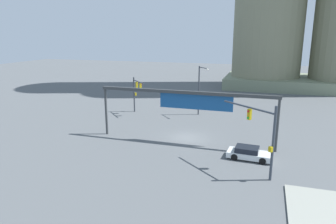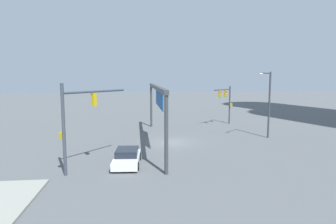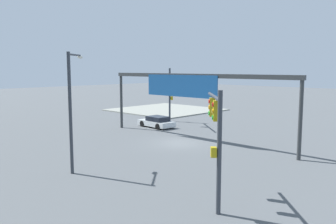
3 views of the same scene
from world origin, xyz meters
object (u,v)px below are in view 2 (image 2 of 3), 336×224
(sedan_car_approaching, at_px, (127,157))
(traffic_signal_opposite_side, at_px, (226,99))
(streetlamp_curved_arm, at_px, (268,99))
(traffic_signal_near_corner, at_px, (78,114))

(sedan_car_approaching, bearing_deg, traffic_signal_opposite_side, 146.60)
(traffic_signal_opposite_side, distance_m, streetlamp_curved_arm, 9.63)
(traffic_signal_near_corner, bearing_deg, sedan_car_approaching, -32.02)
(traffic_signal_opposite_side, relative_size, sedan_car_approaching, 1.24)
(traffic_signal_near_corner, relative_size, traffic_signal_opposite_side, 1.17)
(sedan_car_approaching, bearing_deg, traffic_signal_near_corner, -68.48)
(traffic_signal_near_corner, height_order, sedan_car_approaching, traffic_signal_near_corner)
(traffic_signal_opposite_side, bearing_deg, streetlamp_curved_arm, 57.24)
(streetlamp_curved_arm, bearing_deg, traffic_signal_near_corner, -14.15)
(streetlamp_curved_arm, relative_size, sedan_car_approaching, 1.68)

